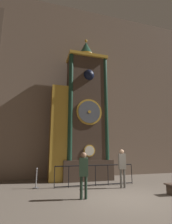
{
  "coord_description": "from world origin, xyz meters",
  "views": [
    {
      "loc": [
        -3.46,
        -6.45,
        1.84
      ],
      "look_at": [
        -0.29,
        4.54,
        4.28
      ],
      "focal_mm": 28.0,
      "sensor_mm": 36.0,
      "label": 1
    }
  ],
  "objects_px": {
    "visitor_near": "(84,170)",
    "clock_tower": "(82,115)",
    "visitor_far": "(122,164)",
    "stanchion_post": "(36,182)"
  },
  "relations": [
    {
      "from": "visitor_near",
      "to": "visitor_far",
      "type": "bearing_deg",
      "value": 41.61
    },
    {
      "from": "visitor_near",
      "to": "clock_tower",
      "type": "bearing_deg",
      "value": 88.65
    },
    {
      "from": "visitor_far",
      "to": "stanchion_post",
      "type": "height_order",
      "value": "visitor_far"
    },
    {
      "from": "clock_tower",
      "to": "visitor_near",
      "type": "height_order",
      "value": "clock_tower"
    },
    {
      "from": "visitor_near",
      "to": "stanchion_post",
      "type": "xyz_separation_m",
      "value": [
        -1.71,
        2.43,
        -0.74
      ]
    },
    {
      "from": "visitor_far",
      "to": "stanchion_post",
      "type": "distance_m",
      "value": 4.28
    },
    {
      "from": "visitor_far",
      "to": "stanchion_post",
      "type": "relative_size",
      "value": 1.94
    },
    {
      "from": "clock_tower",
      "to": "stanchion_post",
      "type": "bearing_deg",
      "value": -147.57
    },
    {
      "from": "clock_tower",
      "to": "stanchion_post",
      "type": "relative_size",
      "value": 10.28
    },
    {
      "from": "clock_tower",
      "to": "visitor_far",
      "type": "xyz_separation_m",
      "value": [
        1.37,
        -2.8,
        -2.92
      ]
    }
  ]
}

